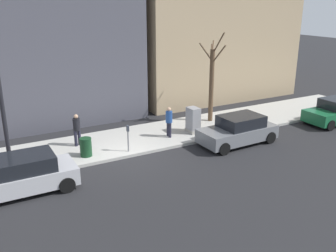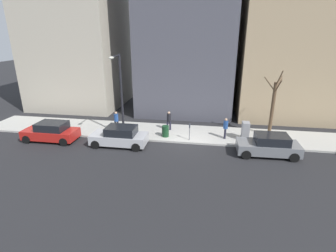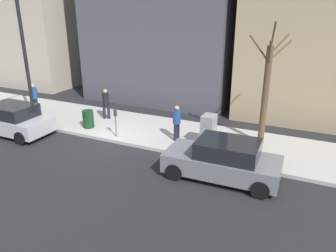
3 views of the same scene
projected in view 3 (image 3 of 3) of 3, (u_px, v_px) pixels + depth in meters
The scene contains 12 objects.
ground_plane at pixel (108, 142), 15.46m from camera, with size 120.00×120.00×0.00m, color #232326.
sidewalk at pixel (130, 127), 17.13m from camera, with size 4.00×36.00×0.15m, color #B2AFA8.
parked_car_grey at pixel (223, 160), 12.04m from camera, with size 2.02×4.25×1.52m.
parked_car_silver at pixel (11, 120), 16.23m from camera, with size 1.93×4.20×1.52m.
parking_meter at pixel (116, 120), 15.42m from camera, with size 0.14×0.10×1.35m.
utility_box at pixel (208, 131), 14.49m from camera, with size 0.83×0.61×1.43m.
streetlamp at pixel (20, 49), 16.35m from camera, with size 1.97×0.32×6.50m.
bare_tree at pixel (266, 91), 14.15m from camera, with size 2.18×1.63×5.38m.
trash_bin at pixel (88, 119), 16.73m from camera, with size 0.56×0.56×0.90m, color #14381E.
pedestrian_near_meter at pixel (177, 121), 15.03m from camera, with size 0.40×0.36×1.66m.
pedestrian_midblock at pixel (106, 102), 17.85m from camera, with size 0.36×0.38×1.66m.
pedestrian_far_corner at pixel (34, 96), 18.96m from camera, with size 0.36×0.39×1.66m.
Camera 3 is at (-11.68, -8.57, 6.14)m, focal length 35.00 mm.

